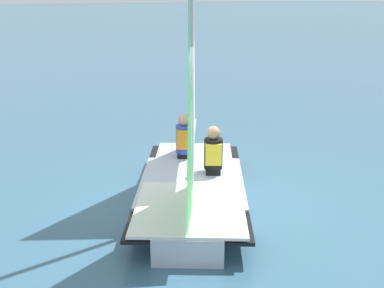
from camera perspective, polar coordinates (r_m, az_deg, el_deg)
ground_plane at (r=7.74m, az=0.00°, el=-6.87°), size 260.00×260.00×0.00m
sailboat_main at (r=7.52m, az=0.01°, el=-2.24°), size 3.36×4.06×4.87m
sailor_helm at (r=7.82m, az=2.54°, el=-1.72°), size 0.41×0.43×1.16m
sailor_crew at (r=8.58m, az=-0.92°, el=0.08°), size 0.41×0.43×1.16m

